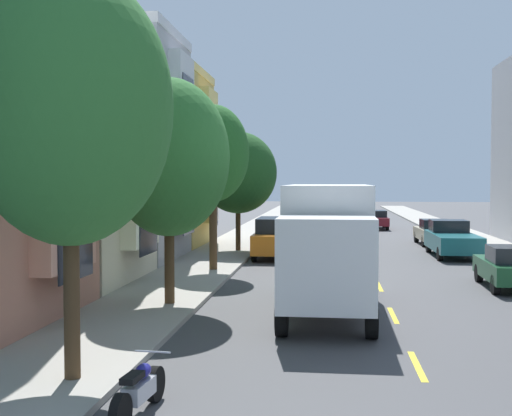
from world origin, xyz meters
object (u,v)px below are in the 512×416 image
object	(u,v)px
parked_suv_orange	(276,237)
parked_motorcycle	(139,391)
parked_hatchback_champagne	(434,232)
parked_hatchback_forest	(511,267)
street_tree_third	(213,154)
street_tree_farthest	(238,173)
moving_burgundy_sedan	(375,219)
parked_sedan_silver	(297,218)
delivery_box_truck	(328,241)
parked_pickup_teal	(452,239)
street_tree_second	(169,158)
street_tree_nearest	(69,108)

from	to	relation	value
parked_suv_orange	parked_motorcycle	xyz separation A→B (m)	(-0.46, -21.54, -0.58)
parked_hatchback_champagne	parked_hatchback_forest	bearing A→B (deg)	-89.38
street_tree_third	street_tree_farthest	size ratio (longest dim) A/B	1.09
parked_hatchback_forest	moving_burgundy_sedan	size ratio (longest dim) A/B	0.90
street_tree_third	parked_sedan_silver	xyz separation A→B (m)	(2.15, 26.31, -4.04)
delivery_box_truck	parked_pickup_teal	world-z (taller)	delivery_box_truck
street_tree_second	parked_sedan_silver	xyz separation A→B (m)	(2.15, 33.69, -3.64)
delivery_box_truck	parked_suv_orange	size ratio (longest dim) A/B	1.60
delivery_box_truck	parked_sedan_silver	bearing A→B (deg)	94.16
parked_suv_orange	parked_pickup_teal	world-z (taller)	parked_suv_orange
parked_suv_orange	parked_hatchback_forest	size ratio (longest dim) A/B	1.19
moving_burgundy_sedan	street_tree_second	bearing A→B (deg)	-104.15
parked_motorcycle	parked_pickup_teal	bearing A→B (deg)	68.72
moving_burgundy_sedan	parked_motorcycle	world-z (taller)	moving_burgundy_sedan
parked_suv_orange	moving_burgundy_sedan	bearing A→B (deg)	72.86
parked_hatchback_forest	parked_suv_orange	bearing A→B (deg)	136.77
street_tree_second	moving_burgundy_sedan	distance (m)	33.73
street_tree_third	parked_hatchback_forest	distance (m)	11.90
street_tree_nearest	street_tree_second	bearing A→B (deg)	90.00
parked_pickup_teal	street_tree_second	bearing A→B (deg)	-126.60
delivery_box_truck	street_tree_third	bearing A→B (deg)	122.09
street_tree_farthest	moving_burgundy_sedan	bearing A→B (deg)	65.22
street_tree_second	parked_hatchback_champagne	size ratio (longest dim) A/B	1.62
street_tree_farthest	parked_hatchback_forest	distance (m)	15.24
street_tree_nearest	parked_hatchback_champagne	bearing A→B (deg)	68.73
street_tree_nearest	parked_hatchback_champagne	world-z (taller)	street_tree_nearest
street_tree_farthest	moving_burgundy_sedan	xyz separation A→B (m)	(8.20, 17.77, -3.37)
street_tree_third	parked_suv_orange	xyz separation A→B (m)	(2.11, 5.40, -3.80)
street_tree_farthest	parked_pickup_teal	bearing A→B (deg)	-2.18
street_tree_second	parked_motorcycle	world-z (taller)	street_tree_second
street_tree_farthest	parked_hatchback_champagne	bearing A→B (deg)	26.34
street_tree_farthest	parked_suv_orange	bearing A→B (deg)	-43.07
street_tree_nearest	street_tree_second	world-z (taller)	street_tree_nearest
street_tree_third	parked_hatchback_champagne	xyz separation A→B (m)	(10.67, 12.66, -4.03)
street_tree_second	street_tree_farthest	world-z (taller)	street_tree_second
delivery_box_truck	parked_hatchback_champagne	bearing A→B (deg)	73.12
parked_hatchback_champagne	moving_burgundy_sedan	size ratio (longest dim) A/B	0.90
street_tree_third	parked_suv_orange	size ratio (longest dim) A/B	1.38
parked_suv_orange	parked_motorcycle	world-z (taller)	parked_suv_orange
parked_hatchback_champagne	parked_hatchback_forest	world-z (taller)	same
street_tree_second	parked_hatchback_forest	distance (m)	12.31
parked_suv_orange	parked_pickup_teal	bearing A→B (deg)	10.40
street_tree_third	delivery_box_truck	xyz separation A→B (m)	(4.60, -7.34, -2.78)
street_tree_second	parked_hatchback_forest	xyz separation A→B (m)	(10.84, 4.57, -3.64)
parked_sedan_silver	parked_pickup_teal	xyz separation A→B (m)	(8.50, -19.34, 0.08)
moving_burgundy_sedan	parked_pickup_teal	bearing A→B (deg)	-82.31
street_tree_third	parked_motorcycle	xyz separation A→B (m)	(1.65, -16.14, -4.38)
delivery_box_truck	parked_hatchback_forest	size ratio (longest dim) A/B	1.90
street_tree_farthest	parked_suv_orange	size ratio (longest dim) A/B	1.27
street_tree_second	moving_burgundy_sedan	xyz separation A→B (m)	(8.20, 32.51, -3.64)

